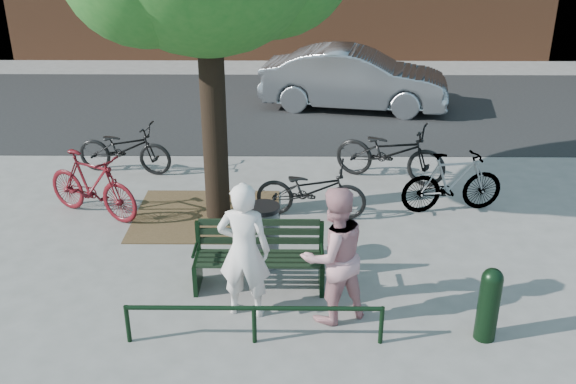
{
  "coord_description": "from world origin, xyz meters",
  "views": [
    {
      "loc": [
        0.46,
        -7.46,
        4.77
      ],
      "look_at": [
        0.38,
        1.0,
        0.98
      ],
      "focal_mm": 40.0,
      "sensor_mm": 36.0,
      "label": 1
    }
  ],
  "objects_px": {
    "person_left": "(244,250)",
    "litter_bin": "(264,236)",
    "bollard": "(489,302)",
    "person_right": "(334,255)",
    "bicycle_c": "(311,190)",
    "park_bench": "(259,254)",
    "parked_car": "(354,79)"
  },
  "relations": [
    {
      "from": "litter_bin",
      "to": "parked_car",
      "type": "relative_size",
      "value": 0.2
    },
    {
      "from": "person_right",
      "to": "parked_car",
      "type": "xyz_separation_m",
      "value": [
        1.04,
        9.17,
        -0.12
      ]
    },
    {
      "from": "park_bench",
      "to": "parked_car",
      "type": "distance_m",
      "value": 8.65
    },
    {
      "from": "bollard",
      "to": "person_left",
      "type": "bearing_deg",
      "value": 170.2
    },
    {
      "from": "park_bench",
      "to": "litter_bin",
      "type": "height_order",
      "value": "park_bench"
    },
    {
      "from": "park_bench",
      "to": "litter_bin",
      "type": "bearing_deg",
      "value": 85.55
    },
    {
      "from": "bollard",
      "to": "parked_car",
      "type": "xyz_separation_m",
      "value": [
        -0.78,
        9.58,
        0.26
      ]
    },
    {
      "from": "litter_bin",
      "to": "parked_car",
      "type": "height_order",
      "value": "parked_car"
    },
    {
      "from": "bollard",
      "to": "person_right",
      "type": "bearing_deg",
      "value": 167.11
    },
    {
      "from": "bicycle_c",
      "to": "parked_car",
      "type": "height_order",
      "value": "parked_car"
    },
    {
      "from": "parked_car",
      "to": "bicycle_c",
      "type": "bearing_deg",
      "value": 179.65
    },
    {
      "from": "person_left",
      "to": "litter_bin",
      "type": "xyz_separation_m",
      "value": [
        0.19,
        1.18,
        -0.42
      ]
    },
    {
      "from": "person_right",
      "to": "parked_car",
      "type": "height_order",
      "value": "person_right"
    },
    {
      "from": "bicycle_c",
      "to": "parked_car",
      "type": "bearing_deg",
      "value": -3.28
    },
    {
      "from": "parked_car",
      "to": "park_bench",
      "type": "bearing_deg",
      "value": 177.49
    },
    {
      "from": "person_right",
      "to": "park_bench",
      "type": "bearing_deg",
      "value": -64.37
    },
    {
      "from": "person_right",
      "to": "bollard",
      "type": "height_order",
      "value": "person_right"
    },
    {
      "from": "person_right",
      "to": "bollard",
      "type": "bearing_deg",
      "value": 141.05
    },
    {
      "from": "bollard",
      "to": "litter_bin",
      "type": "height_order",
      "value": "bollard"
    },
    {
      "from": "person_right",
      "to": "bicycle_c",
      "type": "bearing_deg",
      "value": -112.06
    },
    {
      "from": "litter_bin",
      "to": "bicycle_c",
      "type": "xyz_separation_m",
      "value": [
        0.71,
        1.6,
        -0.0
      ]
    },
    {
      "from": "person_left",
      "to": "bollard",
      "type": "distance_m",
      "value": 2.98
    },
    {
      "from": "bollard",
      "to": "litter_bin",
      "type": "distance_m",
      "value": 3.21
    },
    {
      "from": "person_left",
      "to": "parked_car",
      "type": "distance_m",
      "value": 9.33
    },
    {
      "from": "park_bench",
      "to": "litter_bin",
      "type": "relative_size",
      "value": 1.83
    },
    {
      "from": "person_left",
      "to": "parked_car",
      "type": "xyz_separation_m",
      "value": [
        2.13,
        9.08,
        -0.13
      ]
    },
    {
      "from": "bollard",
      "to": "parked_car",
      "type": "relative_size",
      "value": 0.2
    },
    {
      "from": "park_bench",
      "to": "person_right",
      "type": "xyz_separation_m",
      "value": [
        0.95,
        -0.75,
        0.41
      ]
    },
    {
      "from": "person_left",
      "to": "bicycle_c",
      "type": "relative_size",
      "value": 0.99
    },
    {
      "from": "parked_car",
      "to": "person_right",
      "type": "bearing_deg",
      "value": -175.68
    },
    {
      "from": "person_left",
      "to": "litter_bin",
      "type": "height_order",
      "value": "person_left"
    },
    {
      "from": "person_left",
      "to": "litter_bin",
      "type": "relative_size",
      "value": 1.9
    }
  ]
}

